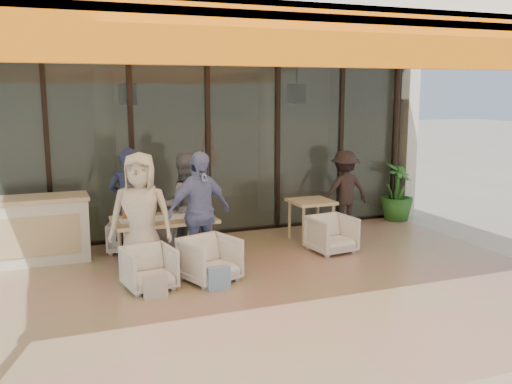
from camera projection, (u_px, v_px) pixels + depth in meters
ground at (273, 287)px, 7.71m from camera, size 70.00×70.00×0.00m
terrace_floor at (273, 287)px, 7.71m from camera, size 8.00×6.00×0.01m
terrace_structure at (283, 38)px, 6.89m from camera, size 8.00×6.00×3.40m
glass_storefront at (208, 148)px, 10.18m from camera, size 8.08×0.10×3.20m
interior_block at (177, 109)px, 12.19m from camera, size 9.05×3.62×3.52m
host_counter at (26, 231)px, 8.61m from camera, size 1.85×0.65×1.04m
dining_table at (163, 222)px, 8.51m from camera, size 1.50×0.90×0.93m
chair_far_left at (127, 235)px, 9.30m from camera, size 0.71×0.68×0.58m
chair_far_right at (177, 228)px, 9.59m from camera, size 0.84×0.82×0.68m
chair_near_left at (149, 266)px, 7.55m from camera, size 0.71×0.68×0.64m
chair_near_right at (210, 258)px, 7.85m from camera, size 0.86×0.83×0.70m
diner_navy at (130, 205)px, 8.73m from camera, size 0.75×0.61×1.78m
diner_grey at (184, 205)px, 9.05m from camera, size 0.80×0.63×1.65m
diner_cream at (141, 216)px, 7.91m from camera, size 1.02×0.84×1.80m
diner_periwinkle at (199, 213)px, 8.21m from camera, size 1.12×0.72×1.77m
tote_bag_cream at (156, 287)px, 7.21m from camera, size 0.30×0.10×0.34m
tote_bag_blue at (219, 279)px, 7.51m from camera, size 0.30×0.10×0.34m
side_table at (311, 206)px, 9.89m from camera, size 0.70×0.70×0.74m
side_chair at (332, 233)px, 9.26m from camera, size 0.73×0.69×0.68m
standing_woman at (344, 191)px, 10.73m from camera, size 0.99×0.58×1.52m
potted_palm at (397, 192)px, 11.50m from camera, size 0.95×0.95×1.21m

